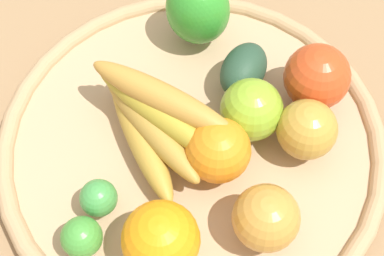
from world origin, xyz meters
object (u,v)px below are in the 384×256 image
Objects in this scene: orange_1 at (214,153)px; apple_1 at (317,77)px; apple_0 at (307,129)px; apple_2 at (266,218)px; apple_3 at (251,110)px; orange_0 at (161,240)px; bell_pepper at (198,10)px; lime_1 at (82,237)px; lime_0 at (99,198)px; banana_bunch at (152,117)px; avocado at (244,70)px.

apple_1 reaches higher than orange_1.
apple_0 is 0.07m from apple_1.
apple_3 reaches higher than apple_2.
apple_3 is (0.17, 0.07, -0.00)m from orange_0.
orange_1 is 0.77× the size of bell_pepper.
lime_0 is (0.04, 0.03, -0.00)m from lime_1.
lime_1 is 0.23× the size of banana_bunch.
lime_1 is 0.31m from bell_pepper.
apple_2 is 1.03× the size of apple_0.
apple_1 is 1.08× the size of apple_3.
orange_1 is (0.00, 0.09, 0.00)m from apple_2.
bell_pepper is at bearing 67.76° from apple_2.
orange_0 is 1.93× the size of lime_0.
orange_0 is 0.24m from avocado.
apple_2 is at bearing -81.08° from banana_bunch.
bell_pepper is at bearing 76.84° from apple_3.
apple_1 is at bearing 2.94° from orange_1.
bell_pepper is at bearing 58.66° from orange_1.
avocado is (0.13, -0.00, -0.01)m from banana_bunch.
apple_2 is at bearing -42.06° from bell_pepper.
bell_pepper is (0.21, 0.22, 0.01)m from orange_0.
orange_1 is at bearing -164.06° from apple_3.
apple_3 is (0.07, 0.02, -0.00)m from orange_1.
apple_1 is (0.05, -0.16, -0.01)m from bell_pepper.
orange_0 is at bearing -42.75° from lime_1.
banana_bunch is 0.14m from orange_0.
apple_2 is 0.18m from lime_0.
apple_3 is (-0.03, 0.06, 0.00)m from apple_0.
apple_0 reaches higher than avocado.
apple_1 is at bearing -20.04° from banana_bunch.
apple_3 is at bearing 21.34° from orange_0.
orange_0 reaches higher than avocado.
apple_3 is at bearing -121.62° from avocado.
orange_1 is 0.95× the size of avocado.
avocado is at bearing 57.55° from apple_2.
lime_0 is at bearing 134.28° from apple_2.
orange_1 is 0.20m from bell_pepper.
lime_1 is at bearing -166.21° from avocado.
orange_1 reaches higher than apple_2.
lime_1 is 0.17m from orange_1.
lime_1 is at bearing 137.25° from orange_0.
apple_3 is at bearing -4.97° from lime_0.
apple_0 reaches higher than lime_0.
lime_1 is at bearing 177.01° from orange_1.
lime_1 is 0.56× the size of apple_1.
apple_1 reaches higher than apple_2.
avocado is 1.06× the size of apple_3.
banana_bunch is (-0.13, 0.11, 0.00)m from apple_0.
apple_2 is 0.11m from orange_0.
orange_0 is at bearing 156.75° from apple_2.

